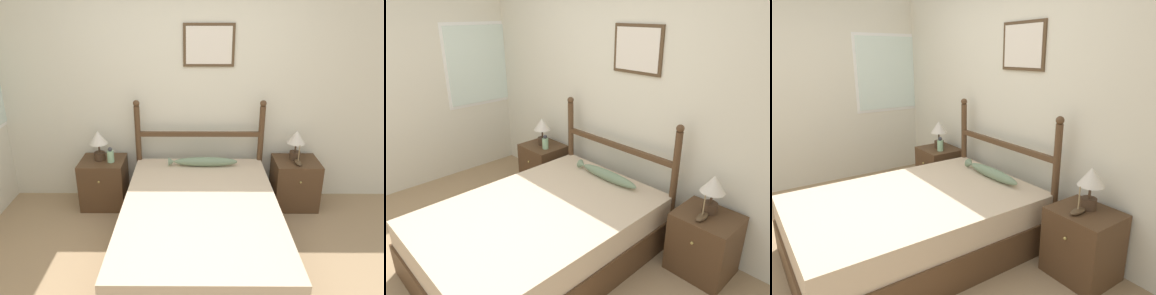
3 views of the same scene
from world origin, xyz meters
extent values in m
plane|color=#9E7F5B|center=(0.00, 0.00, 0.00)|extent=(16.00, 16.00, 0.00)
cube|color=beige|center=(0.00, 1.73, 1.27)|extent=(6.40, 0.06, 2.55)
cube|color=#4C3823|center=(0.23, 1.69, 1.79)|extent=(0.55, 0.02, 0.45)
cube|color=silver|center=(0.23, 1.68, 1.79)|extent=(0.49, 0.01, 0.39)
cube|color=#4C331E|center=(0.13, 0.54, 0.15)|extent=(1.45, 2.10, 0.29)
cube|color=#CCB293|center=(0.13, 0.54, 0.41)|extent=(1.41, 2.06, 0.23)
cylinder|color=#4C331E|center=(-0.56, 1.56, 0.58)|extent=(0.06, 0.06, 1.16)
sphere|color=#4C331E|center=(-0.56, 1.56, 1.19)|extent=(0.07, 0.07, 0.07)
cylinder|color=#4C331E|center=(0.83, 1.56, 0.58)|extent=(0.06, 0.06, 1.16)
sphere|color=#4C331E|center=(0.83, 1.56, 1.19)|extent=(0.07, 0.07, 0.07)
cube|color=#4C331E|center=(0.13, 1.56, 0.84)|extent=(1.39, 0.05, 0.05)
cube|color=#4C331E|center=(-0.96, 1.45, 0.28)|extent=(0.49, 0.44, 0.56)
sphere|color=tan|center=(-0.96, 1.22, 0.40)|extent=(0.02, 0.02, 0.02)
cube|color=#4C331E|center=(1.23, 1.45, 0.28)|extent=(0.49, 0.44, 0.56)
sphere|color=tan|center=(1.23, 1.22, 0.40)|extent=(0.02, 0.02, 0.02)
cylinder|color=#422D1E|center=(-0.99, 1.47, 0.60)|extent=(0.12, 0.12, 0.09)
cylinder|color=#422D1E|center=(-0.99, 1.47, 0.70)|extent=(0.02, 0.02, 0.10)
cone|color=beige|center=(-0.99, 1.47, 0.83)|extent=(0.20, 0.20, 0.15)
cylinder|color=#422D1E|center=(1.21, 1.50, 0.60)|extent=(0.12, 0.12, 0.09)
cylinder|color=#422D1E|center=(1.21, 1.50, 0.70)|extent=(0.02, 0.02, 0.10)
cone|color=beige|center=(1.21, 1.50, 0.83)|extent=(0.20, 0.20, 0.15)
cylinder|color=#99C699|center=(-0.85, 1.41, 0.62)|extent=(0.07, 0.07, 0.13)
sphere|color=#333338|center=(-0.85, 1.41, 0.71)|extent=(0.05, 0.05, 0.05)
ellipsoid|color=#4C3823|center=(1.22, 1.36, 0.58)|extent=(0.07, 0.17, 0.04)
cylinder|color=#997F56|center=(1.22, 1.36, 0.69)|extent=(0.01, 0.01, 0.18)
ellipsoid|color=gray|center=(0.20, 1.37, 0.58)|extent=(0.70, 0.10, 0.11)
cone|color=gray|center=(-0.18, 1.37, 0.58)|extent=(0.07, 0.10, 0.10)
camera|label=1|loc=(0.07, -2.40, 2.27)|focal=35.00mm
camera|label=2|loc=(2.22, -0.99, 2.13)|focal=32.00mm
camera|label=3|loc=(2.66, -0.69, 1.73)|focal=32.00mm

